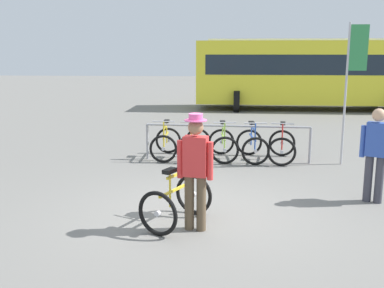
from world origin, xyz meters
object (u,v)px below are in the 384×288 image
Objects in this scene: racked_bike_yellow at (166,143)px; banner_flag at (353,67)px; racked_bike_lime at (223,144)px; featured_bicycle at (181,191)px; racked_bike_blue at (252,145)px; person_with_featured_bike at (195,167)px; racked_bike_orange at (194,144)px; racked_bike_red at (282,146)px; bus_distant at (311,70)px; pedestrian_with_backpack at (376,149)px.

banner_flag reaches higher than racked_bike_yellow.
banner_flag is at bearing -6.03° from racked_bike_lime.
featured_bicycle is (0.76, -4.23, 0.12)m from racked_bike_yellow.
person_with_featured_bike is (-1.10, -4.44, 0.58)m from racked_bike_blue.
person_with_featured_bike is (0.30, -4.51, 0.58)m from racked_bike_orange.
banner_flag is at bearing -4.96° from racked_bike_yellow.
featured_bicycle reaches higher than racked_bike_red.
bus_distant is (4.24, 14.43, 0.79)m from person_with_featured_bike.
bus_distant is at bearing 73.64° from person_with_featured_bike.
featured_bicycle is (0.07, -4.20, 0.12)m from racked_bike_orange.
racked_bike_yellow is 2.10m from racked_bike_blue.
featured_bicycle is at bearing 127.14° from person_with_featured_bike.
racked_bike_blue is at bearing 76.14° from person_with_featured_bike.
racked_bike_lime is 4.53m from person_with_featured_bike.
person_with_featured_bike is (-1.80, -4.41, 0.58)m from racked_bike_red.
racked_bike_yellow is at bearing 177.25° from racked_bike_red.
featured_bicycle is (-1.33, -4.13, 0.12)m from racked_bike_blue.
racked_bike_yellow is at bearing -117.90° from bus_distant.
pedestrian_with_backpack reaches higher than racked_bike_red.
racked_bike_orange and racked_bike_blue have the same top height.
banner_flag is (3.57, -0.34, 1.86)m from racked_bike_orange.
racked_bike_red is 0.37× the size of banner_flag.
banner_flag is at bearing -9.10° from racked_bike_red.
bus_distant reaches higher than racked_bike_orange.
racked_bike_red is at bearing -2.75° from racked_bike_yellow.
pedestrian_with_backpack is at bearing -48.89° from racked_bike_lime.
featured_bicycle is at bearing -79.75° from racked_bike_yellow.
racked_bike_lime is at bearing -111.08° from bus_distant.
racked_bike_orange is at bearing 137.57° from pedestrian_with_backpack.
racked_bike_red is (1.40, -0.07, 0.00)m from racked_bike_lime.
pedestrian_with_backpack reaches higher than racked_bike_orange.
person_with_featured_bike is at bearing -128.06° from banner_flag.
racked_bike_orange is 0.73× the size of pedestrian_with_backpack.
featured_bicycle reaches higher than racked_bike_orange.
pedestrian_with_backpack is (1.21, -2.93, 0.57)m from racked_bike_red.
racked_bike_orange is 4.20m from featured_bicycle.
racked_bike_lime is at bearing 173.97° from banner_flag.
racked_bike_yellow is 0.70m from racked_bike_orange.
pedestrian_with_backpack is at bearing -95.41° from bus_distant.
racked_bike_blue is 0.91× the size of featured_bicycle.
racked_bike_lime and racked_bike_red have the same top height.
banner_flag reaches higher than person_with_featured_bike.
person_with_featured_bike reaches higher than featured_bicycle.
racked_bike_orange and racked_bike_red have the same top height.
racked_bike_red is at bearing 63.61° from featured_bicycle.
racked_bike_orange is 4.56m from person_with_featured_bike.
bus_distant is (1.23, 12.95, 0.80)m from pedestrian_with_backpack.
pedestrian_with_backpack is 0.16× the size of bus_distant.
racked_bike_blue is at bearing -2.75° from racked_bike_orange.
racked_bike_blue is at bearing 172.92° from banner_flag.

